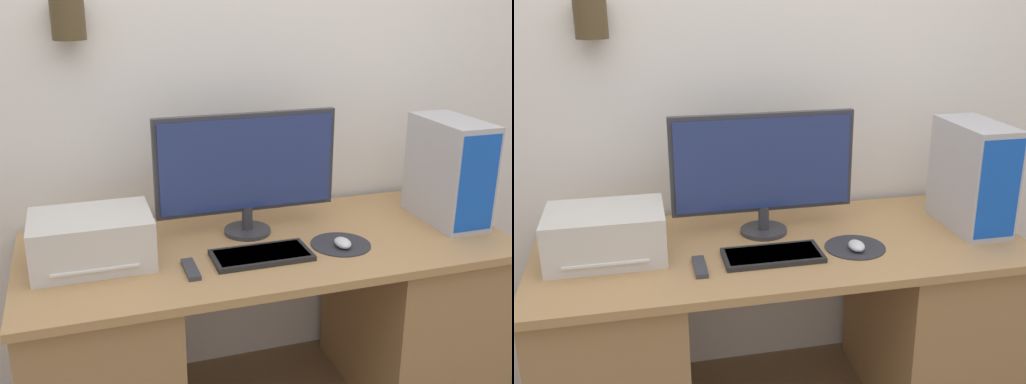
% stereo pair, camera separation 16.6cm
% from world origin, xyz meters
% --- Properties ---
extents(wall_back, '(6.40, 0.17, 2.70)m').
position_xyz_m(wall_back, '(-0.00, 0.80, 1.35)').
color(wall_back, white).
rests_on(wall_back, ground_plane).
extents(desk, '(1.78, 0.75, 0.74)m').
position_xyz_m(desk, '(0.00, 0.37, 0.38)').
color(desk, tan).
rests_on(desk, ground_plane).
extents(monitor, '(0.69, 0.18, 0.46)m').
position_xyz_m(monitor, '(-0.05, 0.49, 1.00)').
color(monitor, '#333338').
rests_on(monitor, desk).
extents(keyboard, '(0.34, 0.17, 0.02)m').
position_xyz_m(keyboard, '(-0.07, 0.26, 0.75)').
color(keyboard, black).
rests_on(keyboard, desk).
extents(mousepad, '(0.22, 0.22, 0.00)m').
position_xyz_m(mousepad, '(0.24, 0.27, 0.74)').
color(mousepad, '#2D2D33').
rests_on(mousepad, desk).
extents(mouse, '(0.06, 0.08, 0.03)m').
position_xyz_m(mouse, '(0.24, 0.24, 0.76)').
color(mouse, silver).
rests_on(mouse, mousepad).
extents(computer_tower, '(0.18, 0.36, 0.41)m').
position_xyz_m(computer_tower, '(0.75, 0.38, 0.95)').
color(computer_tower, '#B2B2B7').
rests_on(computer_tower, desk).
extents(printer, '(0.40, 0.29, 0.17)m').
position_xyz_m(printer, '(-0.62, 0.39, 0.83)').
color(printer, beige).
rests_on(printer, desk).
extents(remote_control, '(0.04, 0.15, 0.02)m').
position_xyz_m(remote_control, '(-0.32, 0.22, 0.75)').
color(remote_control, '#38383D').
rests_on(remote_control, desk).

